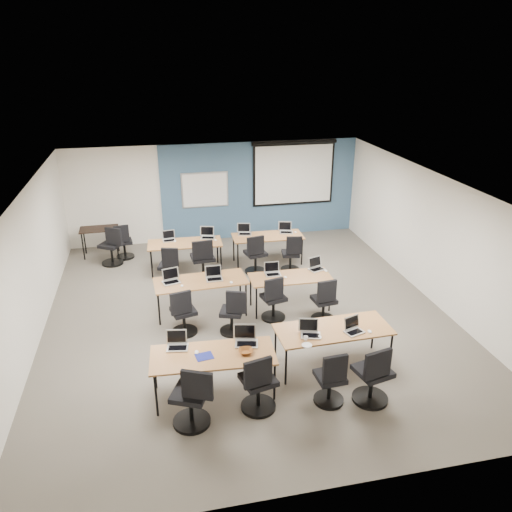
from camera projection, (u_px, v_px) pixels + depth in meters
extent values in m
cube|color=#6B6354|center=(248.00, 314.00, 10.24)|extent=(8.00, 9.00, 0.02)
cube|color=white|center=(247.00, 186.00, 9.19)|extent=(8.00, 9.00, 0.02)
cube|color=beige|center=(216.00, 192.00, 13.76)|extent=(8.00, 0.04, 2.70)
cube|color=beige|center=(324.00, 403.00, 5.67)|extent=(8.00, 0.04, 2.70)
cube|color=beige|center=(29.00, 272.00, 8.94)|extent=(0.04, 9.00, 2.70)
cube|color=beige|center=(434.00, 238.00, 10.49)|extent=(0.04, 9.00, 2.70)
cube|color=#3D5977|center=(260.00, 190.00, 13.98)|extent=(5.50, 0.04, 2.70)
cube|color=silver|center=(205.00, 190.00, 13.60)|extent=(1.28, 0.02, 0.98)
cube|color=white|center=(205.00, 190.00, 13.59)|extent=(1.20, 0.02, 0.90)
cube|color=black|center=(294.00, 173.00, 13.93)|extent=(2.32, 0.03, 1.82)
cube|color=white|center=(294.00, 174.00, 13.94)|extent=(2.20, 0.02, 1.62)
cylinder|color=black|center=(295.00, 143.00, 13.60)|extent=(2.40, 0.10, 0.10)
cube|color=#A4702D|center=(213.00, 355.00, 7.64)|extent=(1.91, 0.80, 0.03)
cylinder|color=black|center=(156.00, 397.00, 7.31)|extent=(0.04, 0.04, 0.70)
cylinder|color=black|center=(275.00, 381.00, 7.66)|extent=(0.04, 0.04, 0.70)
cylinder|color=black|center=(155.00, 369.00, 7.92)|extent=(0.04, 0.04, 0.70)
cylinder|color=black|center=(265.00, 356.00, 8.27)|extent=(0.04, 0.04, 0.70)
cube|color=#9F683F|center=(333.00, 329.00, 8.34)|extent=(1.93, 0.81, 0.03)
cylinder|color=black|center=(286.00, 366.00, 8.00)|extent=(0.04, 0.04, 0.70)
cylinder|color=black|center=(390.00, 353.00, 8.35)|extent=(0.04, 0.04, 0.70)
cylinder|color=black|center=(275.00, 343.00, 8.62)|extent=(0.04, 0.04, 0.70)
cylinder|color=black|center=(373.00, 331.00, 8.97)|extent=(0.04, 0.04, 0.70)
cube|color=#985E39|center=(201.00, 281.00, 10.04)|extent=(1.85, 0.77, 0.03)
cylinder|color=black|center=(159.00, 309.00, 9.72)|extent=(0.04, 0.04, 0.70)
cylinder|color=black|center=(246.00, 300.00, 10.06)|extent=(0.04, 0.04, 0.70)
cylinder|color=black|center=(158.00, 294.00, 10.31)|extent=(0.04, 0.04, 0.70)
cylinder|color=black|center=(240.00, 286.00, 10.65)|extent=(0.04, 0.04, 0.70)
cube|color=#9B6033|center=(290.00, 277.00, 10.21)|extent=(1.67, 0.69, 0.03)
cylinder|color=black|center=(256.00, 303.00, 9.95)|extent=(0.04, 0.04, 0.70)
cylinder|color=black|center=(330.00, 296.00, 10.25)|extent=(0.04, 0.04, 0.70)
cylinder|color=black|center=(251.00, 290.00, 10.46)|extent=(0.04, 0.04, 0.70)
cylinder|color=black|center=(321.00, 284.00, 10.76)|extent=(0.04, 0.04, 0.70)
cube|color=brown|center=(185.00, 243.00, 11.96)|extent=(1.76, 0.73, 0.03)
cylinder|color=black|center=(152.00, 265.00, 11.67)|extent=(0.04, 0.04, 0.70)
cylinder|color=black|center=(221.00, 259.00, 11.98)|extent=(0.04, 0.04, 0.70)
cylinder|color=black|center=(151.00, 255.00, 12.22)|extent=(0.04, 0.04, 0.70)
cylinder|color=black|center=(217.00, 250.00, 12.54)|extent=(0.04, 0.04, 0.70)
cube|color=#A36230|center=(268.00, 236.00, 12.39)|extent=(1.74, 0.73, 0.03)
cylinder|color=black|center=(238.00, 257.00, 12.11)|extent=(0.04, 0.04, 0.70)
cylinder|color=black|center=(302.00, 252.00, 12.42)|extent=(0.04, 0.04, 0.70)
cylinder|color=black|center=(234.00, 248.00, 12.65)|extent=(0.04, 0.04, 0.70)
cylinder|color=black|center=(295.00, 243.00, 12.97)|extent=(0.04, 0.04, 0.70)
cube|color=silver|center=(178.00, 348.00, 7.79)|extent=(0.33, 0.24, 0.02)
cube|color=black|center=(178.00, 348.00, 7.76)|extent=(0.28, 0.14, 0.00)
cube|color=silver|center=(176.00, 337.00, 7.85)|extent=(0.33, 0.06, 0.23)
cube|color=black|center=(177.00, 337.00, 7.85)|extent=(0.29, 0.04, 0.19)
ellipsoid|color=white|center=(197.00, 352.00, 7.67)|extent=(0.07, 0.11, 0.04)
cylinder|color=black|center=(192.00, 421.00, 7.30)|extent=(0.55, 0.55, 0.05)
cylinder|color=black|center=(191.00, 409.00, 7.21)|extent=(0.06, 0.06, 0.49)
cube|color=black|center=(190.00, 393.00, 7.10)|extent=(0.49, 0.49, 0.08)
cube|color=black|center=(197.00, 385.00, 6.82)|extent=(0.45, 0.06, 0.44)
cube|color=silver|center=(247.00, 344.00, 7.89)|extent=(0.36, 0.26, 0.02)
cube|color=black|center=(247.00, 344.00, 7.87)|extent=(0.31, 0.15, 0.00)
cube|color=silver|center=(245.00, 332.00, 7.97)|extent=(0.36, 0.07, 0.25)
cube|color=black|center=(245.00, 332.00, 7.96)|extent=(0.32, 0.05, 0.20)
ellipsoid|color=white|center=(249.00, 348.00, 7.79)|extent=(0.06, 0.09, 0.03)
cylinder|color=black|center=(258.00, 406.00, 7.60)|extent=(0.54, 0.54, 0.05)
cylinder|color=black|center=(258.00, 395.00, 7.52)|extent=(0.06, 0.06, 0.48)
cube|color=black|center=(258.00, 380.00, 7.41)|extent=(0.48, 0.48, 0.08)
cube|color=black|center=(258.00, 373.00, 7.10)|extent=(0.43, 0.06, 0.44)
cube|color=silver|center=(311.00, 335.00, 8.12)|extent=(0.32, 0.23, 0.02)
cube|color=black|center=(311.00, 335.00, 8.10)|extent=(0.27, 0.14, 0.00)
cube|color=silver|center=(309.00, 325.00, 8.18)|extent=(0.32, 0.06, 0.22)
cube|color=black|center=(309.00, 325.00, 8.18)|extent=(0.28, 0.04, 0.18)
ellipsoid|color=white|center=(320.00, 337.00, 8.07)|extent=(0.06, 0.10, 0.04)
cylinder|color=black|center=(328.00, 400.00, 7.74)|extent=(0.47, 0.47, 0.05)
cylinder|color=black|center=(329.00, 390.00, 7.67)|extent=(0.06, 0.06, 0.42)
cube|color=black|center=(330.00, 377.00, 7.57)|extent=(0.42, 0.42, 0.08)
cube|color=black|center=(335.00, 369.00, 7.29)|extent=(0.38, 0.06, 0.44)
cube|color=#BAB9C3|center=(354.00, 332.00, 8.21)|extent=(0.30, 0.22, 0.02)
cube|color=black|center=(355.00, 332.00, 8.19)|extent=(0.26, 0.13, 0.00)
cube|color=#BAB9C3|center=(352.00, 322.00, 8.28)|extent=(0.30, 0.06, 0.21)
cube|color=black|center=(352.00, 322.00, 8.27)|extent=(0.27, 0.04, 0.17)
ellipsoid|color=white|center=(370.00, 331.00, 8.23)|extent=(0.08, 0.11, 0.04)
cylinder|color=black|center=(370.00, 398.00, 7.77)|extent=(0.56, 0.56, 0.05)
cylinder|color=black|center=(371.00, 386.00, 7.69)|extent=(0.06, 0.06, 0.50)
cube|color=black|center=(373.00, 371.00, 7.57)|extent=(0.50, 0.50, 0.08)
cube|color=black|center=(378.00, 364.00, 7.26)|extent=(0.45, 0.06, 0.44)
cube|color=silver|center=(171.00, 282.00, 9.93)|extent=(0.34, 0.25, 0.02)
cube|color=black|center=(171.00, 282.00, 9.91)|extent=(0.29, 0.14, 0.00)
cube|color=silver|center=(171.00, 274.00, 10.00)|extent=(0.34, 0.06, 0.23)
cube|color=black|center=(171.00, 274.00, 10.00)|extent=(0.30, 0.04, 0.19)
ellipsoid|color=white|center=(182.00, 286.00, 9.79)|extent=(0.07, 0.10, 0.03)
cylinder|color=black|center=(185.00, 331.00, 9.59)|extent=(0.49, 0.49, 0.05)
cylinder|color=black|center=(184.00, 323.00, 9.51)|extent=(0.06, 0.06, 0.43)
cube|color=black|center=(183.00, 311.00, 9.41)|extent=(0.43, 0.43, 0.08)
cube|color=black|center=(181.00, 303.00, 9.12)|extent=(0.39, 0.06, 0.44)
cube|color=#B0B0BD|center=(214.00, 279.00, 10.06)|extent=(0.33, 0.24, 0.02)
cube|color=black|center=(214.00, 279.00, 10.04)|extent=(0.28, 0.14, 0.00)
cube|color=#B0B0BD|center=(213.00, 271.00, 10.13)|extent=(0.33, 0.06, 0.23)
cube|color=black|center=(213.00, 271.00, 10.12)|extent=(0.29, 0.04, 0.19)
ellipsoid|color=white|center=(231.00, 282.00, 9.93)|extent=(0.07, 0.10, 0.04)
cylinder|color=black|center=(232.00, 331.00, 9.60)|extent=(0.47, 0.47, 0.05)
cylinder|color=black|center=(232.00, 323.00, 9.53)|extent=(0.06, 0.06, 0.41)
cube|color=black|center=(232.00, 311.00, 9.44)|extent=(0.41, 0.41, 0.08)
cube|color=black|center=(236.00, 302.00, 9.18)|extent=(0.38, 0.06, 0.44)
cube|color=silver|center=(273.00, 275.00, 10.27)|extent=(0.32, 0.23, 0.02)
cube|color=black|center=(273.00, 274.00, 10.24)|extent=(0.27, 0.13, 0.00)
cube|color=silver|center=(272.00, 267.00, 10.33)|extent=(0.32, 0.06, 0.22)
cube|color=black|center=(272.00, 267.00, 10.32)|extent=(0.28, 0.04, 0.18)
ellipsoid|color=white|center=(285.00, 277.00, 10.15)|extent=(0.07, 0.10, 0.03)
cylinder|color=black|center=(273.00, 317.00, 10.09)|extent=(0.49, 0.49, 0.05)
cylinder|color=black|center=(273.00, 309.00, 10.02)|extent=(0.06, 0.06, 0.43)
cube|color=black|center=(274.00, 297.00, 9.92)|extent=(0.43, 0.43, 0.08)
cube|color=black|center=(274.00, 289.00, 9.63)|extent=(0.39, 0.06, 0.44)
cube|color=silver|center=(317.00, 269.00, 10.50)|extent=(0.32, 0.23, 0.02)
cube|color=black|center=(317.00, 269.00, 10.48)|extent=(0.27, 0.14, 0.00)
cube|color=silver|center=(315.00, 262.00, 10.57)|extent=(0.32, 0.06, 0.22)
cube|color=black|center=(315.00, 262.00, 10.56)|extent=(0.28, 0.04, 0.18)
ellipsoid|color=white|center=(326.00, 271.00, 10.44)|extent=(0.08, 0.11, 0.03)
cylinder|color=black|center=(323.00, 319.00, 10.02)|extent=(0.48, 0.48, 0.05)
cylinder|color=black|center=(323.00, 311.00, 9.95)|extent=(0.06, 0.06, 0.42)
cube|color=black|center=(324.00, 300.00, 9.85)|extent=(0.42, 0.42, 0.08)
cube|color=black|center=(327.00, 291.00, 9.56)|extent=(0.39, 0.06, 0.44)
cube|color=#9F9FA9|center=(169.00, 241.00, 12.05)|extent=(0.30, 0.22, 0.02)
cube|color=black|center=(169.00, 240.00, 12.03)|extent=(0.26, 0.13, 0.00)
cube|color=#9F9FA9|center=(169.00, 234.00, 12.11)|extent=(0.30, 0.06, 0.21)
cube|color=black|center=(169.00, 234.00, 12.11)|extent=(0.26, 0.04, 0.17)
ellipsoid|color=white|center=(175.00, 241.00, 12.01)|extent=(0.08, 0.11, 0.04)
cylinder|color=black|center=(169.00, 282.00, 11.56)|extent=(0.46, 0.46, 0.05)
cylinder|color=black|center=(169.00, 275.00, 11.49)|extent=(0.06, 0.06, 0.41)
cube|color=black|center=(168.00, 266.00, 11.40)|extent=(0.41, 0.41, 0.08)
cube|color=black|center=(170.00, 257.00, 11.14)|extent=(0.37, 0.06, 0.44)
cube|color=#ACACB5|center=(208.00, 238.00, 12.22)|extent=(0.34, 0.25, 0.02)
cube|color=black|center=(208.00, 238.00, 12.20)|extent=(0.29, 0.15, 0.00)
cube|color=#ACACB5|center=(207.00, 231.00, 12.29)|extent=(0.34, 0.06, 0.24)
cube|color=black|center=(207.00, 231.00, 12.29)|extent=(0.30, 0.04, 0.19)
ellipsoid|color=white|center=(215.00, 240.00, 12.08)|extent=(0.06, 0.10, 0.03)
cylinder|color=black|center=(204.00, 278.00, 11.77)|extent=(0.58, 0.58, 0.05)
cylinder|color=black|center=(203.00, 269.00, 11.68)|extent=(0.06, 0.06, 0.51)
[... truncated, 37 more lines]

